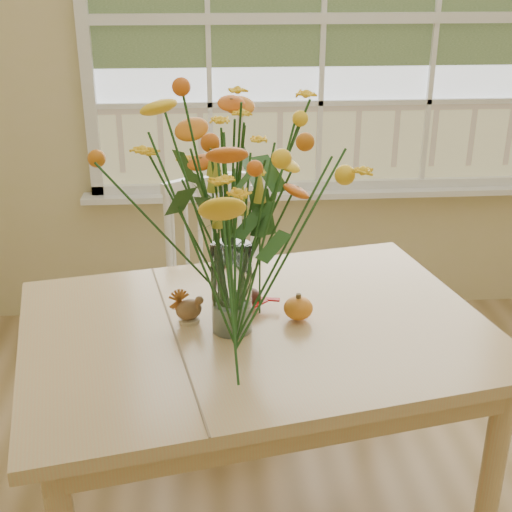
{
  "coord_description": "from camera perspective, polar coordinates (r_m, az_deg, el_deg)",
  "views": [
    {
      "loc": [
        -0.57,
        -1.18,
        1.78
      ],
      "look_at": [
        -0.43,
        0.7,
        0.98
      ],
      "focal_mm": 48.0,
      "sensor_mm": 36.0,
      "label": 1
    }
  ],
  "objects": [
    {
      "name": "window",
      "position": [
        3.45,
        5.65,
        18.81
      ],
      "size": [
        2.42,
        0.12,
        1.74
      ],
      "color": "silver",
      "rests_on": "wall_back"
    },
    {
      "name": "windsor_chair",
      "position": [
        2.92,
        -2.79,
        -2.18
      ],
      "size": [
        0.56,
        0.55,
        0.96
      ],
      "rotation": [
        0.0,
        0.0,
        0.34
      ],
      "color": "white",
      "rests_on": "floor"
    },
    {
      "name": "pumpkin",
      "position": [
        2.14,
        3.54,
        -4.45
      ],
      "size": [
        0.09,
        0.09,
        0.07
      ],
      "primitive_type": "ellipsoid",
      "color": "orange",
      "rests_on": "dining_table"
    },
    {
      "name": "dark_gourd",
      "position": [
        2.21,
        -0.49,
        -3.59
      ],
      "size": [
        0.13,
        0.07,
        0.06
      ],
      "color": "#38160F",
      "rests_on": "dining_table"
    },
    {
      "name": "dining_table",
      "position": [
        2.17,
        0.04,
        -7.79
      ],
      "size": [
        1.59,
        1.27,
        0.76
      ],
      "rotation": [
        0.0,
        0.0,
        0.2
      ],
      "color": "tan",
      "rests_on": "floor"
    },
    {
      "name": "turkey_figurine",
      "position": [
        2.13,
        -5.62,
        -4.47
      ],
      "size": [
        0.1,
        0.08,
        0.1
      ],
      "rotation": [
        0.0,
        0.0,
        0.3
      ],
      "color": "#CCB78C",
      "rests_on": "dining_table"
    },
    {
      "name": "flower_vase",
      "position": [
        1.93,
        -2.15,
        4.62
      ],
      "size": [
        0.58,
        0.58,
        0.69
      ],
      "color": "white",
      "rests_on": "dining_table"
    },
    {
      "name": "wall_back",
      "position": [
        3.5,
        5.43,
        15.9
      ],
      "size": [
        4.0,
        0.02,
        2.7
      ],
      "primitive_type": "cube",
      "color": "beige",
      "rests_on": "floor"
    }
  ]
}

